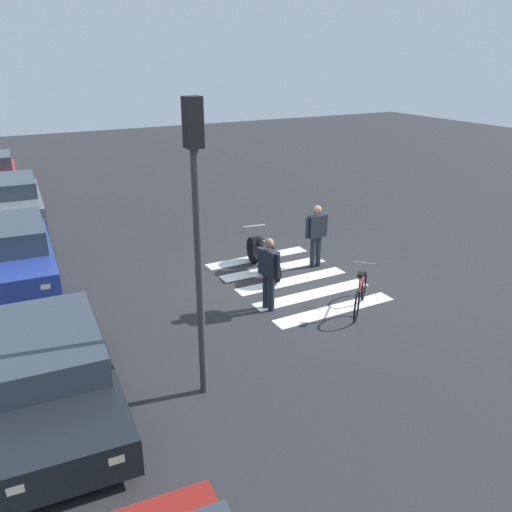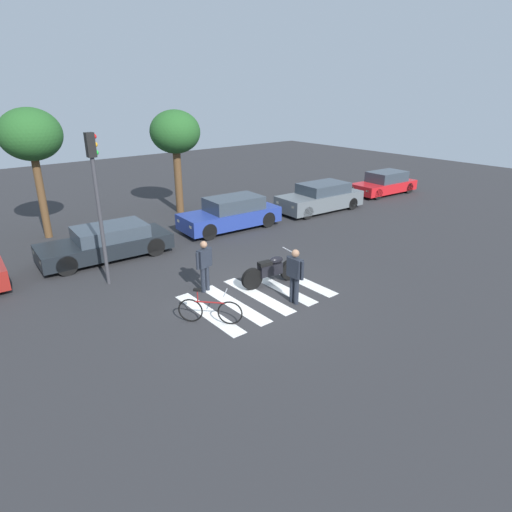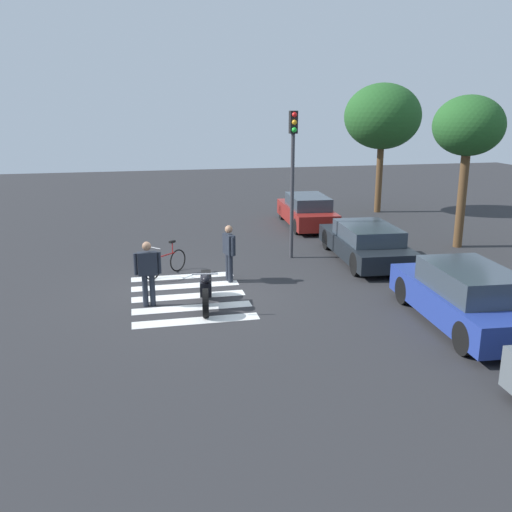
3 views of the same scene
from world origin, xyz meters
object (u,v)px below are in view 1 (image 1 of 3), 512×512
police_motorcycle (263,255)px  car_blue_hatchback (14,253)px  officer_on_foot (269,270)px  car_grey_coupe (12,201)px  officer_by_motorcycle (316,232)px  car_black_suv (50,370)px  leaning_bicycle (360,294)px  traffic_light_pole (196,210)px

police_motorcycle → car_blue_hatchback: car_blue_hatchback is taller
officer_on_foot → car_grey_coupe: officer_on_foot is taller
officer_by_motorcycle → car_black_suv: officer_by_motorcycle is taller
car_black_suv → car_grey_coupe: bearing=-2.0°
police_motorcycle → car_grey_coupe: car_grey_coupe is taller
leaning_bicycle → traffic_light_pole: (-1.13, 4.20, 2.77)m
car_blue_hatchback → traffic_light_pole: traffic_light_pole is taller
officer_by_motorcycle → car_black_suv: (-2.84, 7.02, -0.35)m
officer_by_motorcycle → car_blue_hatchback: size_ratio=0.36×
officer_on_foot → car_black_suv: officer_on_foot is taller
officer_by_motorcycle → car_blue_hatchback: bearing=67.9°
car_blue_hatchback → officer_by_motorcycle: bearing=-112.1°
police_motorcycle → officer_by_motorcycle: officer_by_motorcycle is taller
police_motorcycle → traffic_light_pole: size_ratio=0.45×
leaning_bicycle → car_blue_hatchback: bearing=50.0°
car_grey_coupe → officer_by_motorcycle: bearing=-141.2°
car_grey_coupe → traffic_light_pole: 12.36m
car_blue_hatchback → traffic_light_pole: 7.37m
car_black_suv → traffic_light_pole: bearing=-111.1°
car_black_suv → traffic_light_pole: size_ratio=1.01×
car_black_suv → officer_by_motorcycle: bearing=-68.0°
police_motorcycle → car_grey_coupe: size_ratio=0.46×
traffic_light_pole → car_blue_hatchback: bearing=19.0°
car_grey_coupe → traffic_light_pole: size_ratio=0.99×
car_blue_hatchback → car_black_suv: bearing=-179.8°
police_motorcycle → traffic_light_pole: (-4.04, 3.37, 2.68)m
officer_on_foot → leaning_bicycle: bearing=-119.5°
leaning_bicycle → officer_by_motorcycle: (2.58, -0.57, 0.58)m
leaning_bicycle → car_grey_coupe: bearing=29.3°
police_motorcycle → officer_by_motorcycle: size_ratio=1.28×
leaning_bicycle → car_blue_hatchback: car_blue_hatchback is taller
car_black_suv → car_blue_hatchback: size_ratio=1.03×
officer_by_motorcycle → traffic_light_pole: 6.43m
police_motorcycle → traffic_light_pole: 5.90m
leaning_bicycle → car_grey_coupe: (10.83, 6.06, 0.30)m
officer_on_foot → car_blue_hatchback: 6.48m
police_motorcycle → officer_by_motorcycle: (-0.33, -1.41, 0.48)m
leaning_bicycle → traffic_light_pole: bearing=105.1°
leaning_bicycle → officer_on_foot: 2.09m
car_blue_hatchback → traffic_light_pole: bearing=-161.0°
police_motorcycle → traffic_light_pole: bearing=140.2°
officer_on_foot → officer_by_motorcycle: officer_by_motorcycle is taller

